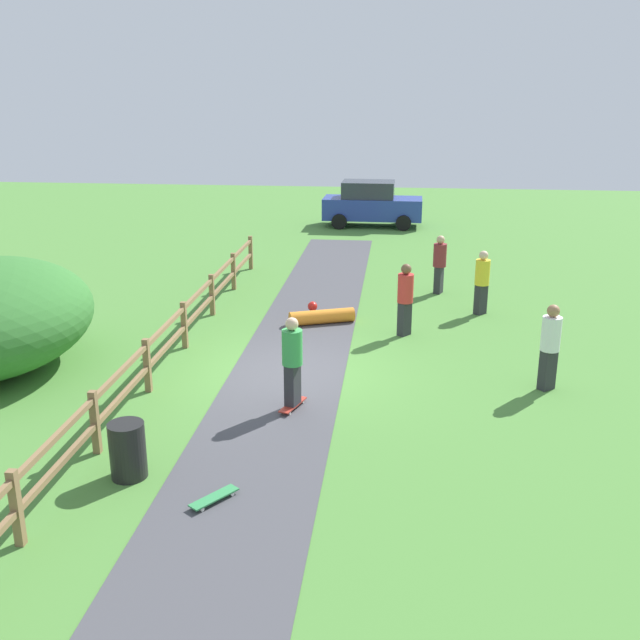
# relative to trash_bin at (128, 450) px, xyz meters

# --- Properties ---
(ground_plane) EXTENTS (60.00, 60.00, 0.00)m
(ground_plane) POSITION_rel_trash_bin_xyz_m (1.80, 4.55, -0.45)
(ground_plane) COLOR #4C8438
(asphalt_path) EXTENTS (2.40, 28.00, 0.02)m
(asphalt_path) POSITION_rel_trash_bin_xyz_m (1.80, 4.55, -0.44)
(asphalt_path) COLOR #47474C
(asphalt_path) RESTS_ON ground_plane
(wooden_fence) EXTENTS (0.12, 18.12, 1.10)m
(wooden_fence) POSITION_rel_trash_bin_xyz_m (-0.80, 4.55, 0.22)
(wooden_fence) COLOR olive
(wooden_fence) RESTS_ON ground_plane
(trash_bin) EXTENTS (0.56, 0.56, 0.90)m
(trash_bin) POSITION_rel_trash_bin_xyz_m (0.00, 0.00, 0.00)
(trash_bin) COLOR black
(trash_bin) RESTS_ON ground_plane
(skater_riding) EXTENTS (0.48, 0.82, 1.78)m
(skater_riding) POSITION_rel_trash_bin_xyz_m (2.17, 2.74, 0.56)
(skater_riding) COLOR #B23326
(skater_riding) RESTS_ON asphalt_path
(skater_fallen) EXTENTS (1.68, 1.49, 0.36)m
(skater_fallen) POSITION_rel_trash_bin_xyz_m (2.14, 7.99, -0.25)
(skater_fallen) COLOR orange
(skater_fallen) RESTS_ON asphalt_path
(skateboard_loose) EXTENTS (0.64, 0.76, 0.08)m
(skateboard_loose) POSITION_rel_trash_bin_xyz_m (1.49, -0.60, -0.36)
(skateboard_loose) COLOR #338C4C
(skateboard_loose) RESTS_ON asphalt_path
(bystander_maroon) EXTENTS (0.49, 0.49, 1.70)m
(bystander_maroon) POSITION_rel_trash_bin_xyz_m (5.24, 11.22, 0.49)
(bystander_maroon) COLOR #2D2D33
(bystander_maroon) RESTS_ON ground_plane
(bystander_red) EXTENTS (0.53, 0.53, 1.78)m
(bystander_red) POSITION_rel_trash_bin_xyz_m (4.24, 7.29, 0.53)
(bystander_red) COLOR #2D2D33
(bystander_red) RESTS_ON ground_plane
(bystander_white) EXTENTS (0.53, 0.53, 1.76)m
(bystander_white) POSITION_rel_trash_bin_xyz_m (7.07, 4.25, 0.52)
(bystander_white) COLOR #2D2D33
(bystander_white) RESTS_ON ground_plane
(bystander_yellow) EXTENTS (0.54, 0.54, 1.71)m
(bystander_yellow) POSITION_rel_trash_bin_xyz_m (6.25, 9.27, 0.49)
(bystander_yellow) COLOR #2D2D33
(bystander_yellow) RESTS_ON ground_plane
(parked_car_blue) EXTENTS (4.23, 2.06, 1.92)m
(parked_car_blue) POSITION_rel_trash_bin_xyz_m (2.83, 21.80, 0.51)
(parked_car_blue) COLOR #283D99
(parked_car_blue) RESTS_ON ground_plane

